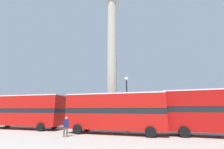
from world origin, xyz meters
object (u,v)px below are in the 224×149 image
at_px(bus_a, 115,111).
at_px(bus_c, 25,110).
at_px(equestrian_statue, 188,116).
at_px(street_lamp, 127,98).
at_px(bus_b, 223,110).
at_px(monument_column, 112,79).
at_px(pedestrian_near_lamp, 66,125).

relative_size(bus_a, bus_c, 0.95).
distance_m(equestrian_statue, street_lamp, 11.09).
bearing_deg(equestrian_statue, bus_b, -104.68).
bearing_deg(monument_column, bus_b, -20.71).
relative_size(monument_column, pedestrian_near_lamp, 12.58).
distance_m(bus_b, street_lamp, 9.72).
distance_m(bus_a, pedestrian_near_lamp, 5.13).
bearing_deg(bus_c, equestrian_statue, 21.02).
relative_size(monument_column, street_lamp, 3.49).
distance_m(monument_column, bus_a, 7.63).
xyz_separation_m(monument_column, bus_b, (12.43, -4.70, -4.59)).
distance_m(monument_column, street_lamp, 5.42).
xyz_separation_m(bus_a, bus_b, (10.41, 0.97, 0.10)).
height_order(bus_a, street_lamp, street_lamp).
relative_size(bus_b, pedestrian_near_lamp, 5.87).
xyz_separation_m(monument_column, street_lamp, (2.92, -3.28, -3.18)).
xyz_separation_m(equestrian_statue, pedestrian_near_lamp, (-12.74, -12.86, -0.53)).
height_order(monument_column, bus_a, monument_column).
bearing_deg(bus_a, monument_column, 108.22).
bearing_deg(equestrian_statue, bus_a, -156.80).
xyz_separation_m(bus_a, equestrian_statue, (8.81, 9.82, -0.76)).
relative_size(bus_c, street_lamp, 1.70).
height_order(bus_b, pedestrian_near_lamp, bus_b).
xyz_separation_m(bus_b, street_lamp, (-9.51, 1.42, 1.42)).
relative_size(bus_a, pedestrian_near_lamp, 5.86).
bearing_deg(street_lamp, bus_c, -172.04).
bearing_deg(monument_column, bus_c, -154.29).
height_order(street_lamp, pedestrian_near_lamp, street_lamp).
bearing_deg(street_lamp, bus_b, -8.47).
bearing_deg(pedestrian_near_lamp, bus_b, 165.73).
distance_m(monument_column, pedestrian_near_lamp, 10.73).
height_order(bus_c, equestrian_statue, equestrian_statue).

